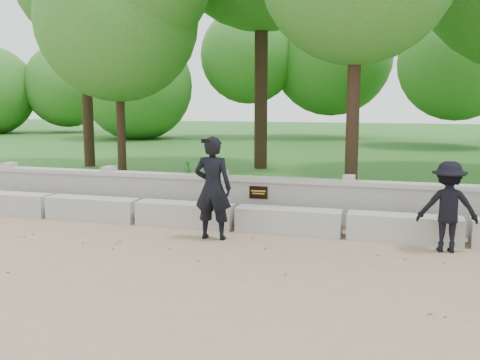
% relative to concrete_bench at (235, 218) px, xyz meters
% --- Properties ---
extents(ground, '(80.00, 80.00, 0.00)m').
position_rel_concrete_bench_xyz_m(ground, '(-0.00, -1.90, -0.22)').
color(ground, '#9B7E5F').
rests_on(ground, ground).
extents(lawn, '(40.00, 22.00, 0.25)m').
position_rel_concrete_bench_xyz_m(lawn, '(-0.00, 12.10, -0.10)').
color(lawn, '#245A1B').
rests_on(lawn, ground).
extents(concrete_bench, '(11.90, 0.45, 0.45)m').
position_rel_concrete_bench_xyz_m(concrete_bench, '(0.00, 0.00, 0.00)').
color(concrete_bench, beige).
rests_on(concrete_bench, ground).
extents(parapet_wall, '(12.50, 0.35, 0.90)m').
position_rel_concrete_bench_xyz_m(parapet_wall, '(0.00, 0.70, 0.24)').
color(parapet_wall, '#B9B6AF').
rests_on(parapet_wall, ground).
extents(man_main, '(0.66, 0.59, 1.78)m').
position_rel_concrete_bench_xyz_m(man_main, '(-0.18, -0.75, 0.67)').
color(man_main, black).
rests_on(man_main, ground).
extents(visitor_mid, '(0.96, 0.60, 1.44)m').
position_rel_concrete_bench_xyz_m(visitor_mid, '(3.63, -0.46, 0.50)').
color(visitor_mid, black).
rests_on(visitor_mid, ground).
extents(tree_left, '(4.14, 4.14, 6.53)m').
position_rel_concrete_bench_xyz_m(tree_left, '(-4.13, 3.37, 4.48)').
color(tree_left, '#382619').
rests_on(tree_left, lawn).
extents(shrub_a, '(0.34, 0.31, 0.53)m').
position_rel_concrete_bench_xyz_m(shrub_a, '(-3.76, 1.40, 0.29)').
color(shrub_a, '#2A6E25').
rests_on(shrub_a, lawn).
extents(shrub_b, '(0.38, 0.40, 0.57)m').
position_rel_concrete_bench_xyz_m(shrub_b, '(0.72, 1.40, 0.31)').
color(shrub_b, '#2A6E25').
rests_on(shrub_b, lawn).
extents(shrub_d, '(0.45, 0.46, 0.61)m').
position_rel_concrete_bench_xyz_m(shrub_d, '(-2.40, 3.72, 0.33)').
color(shrub_d, '#2A6E25').
rests_on(shrub_d, lawn).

